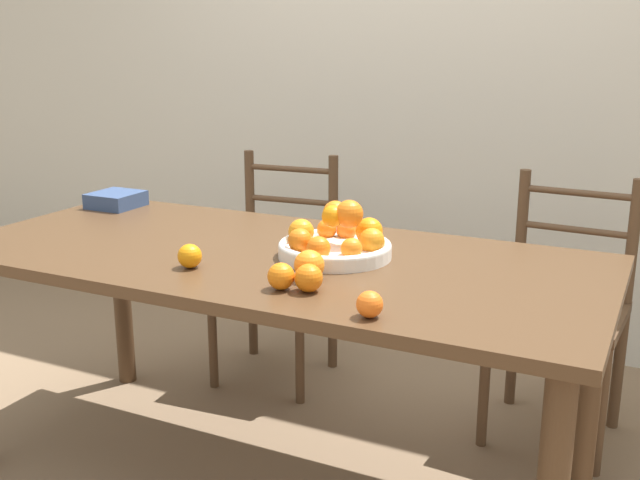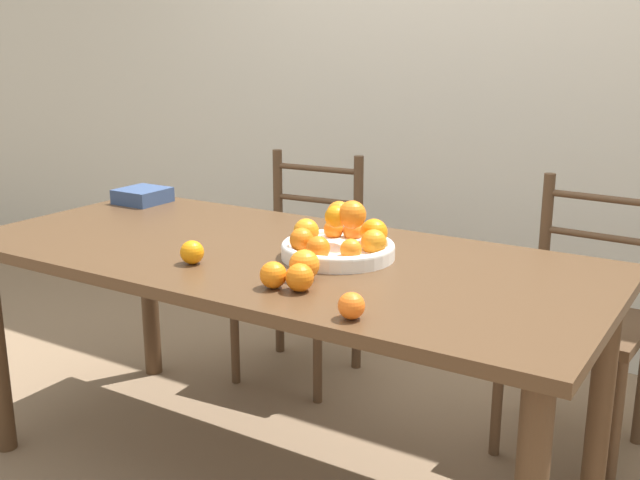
% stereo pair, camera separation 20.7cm
% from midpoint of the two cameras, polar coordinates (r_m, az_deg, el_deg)
% --- Properties ---
extents(ground_plane, '(12.00, 12.00, 0.00)m').
position_cam_midpoint_polar(ground_plane, '(2.55, -5.95, -17.59)').
color(ground_plane, '#7F664C').
extents(wall_back, '(8.00, 0.06, 2.60)m').
position_cam_midpoint_polar(wall_back, '(3.45, 6.48, 13.81)').
color(wall_back, beige).
rests_on(wall_back, ground_plane).
extents(dining_table, '(1.96, 0.88, 0.76)m').
position_cam_midpoint_polar(dining_table, '(2.26, -6.41, -3.18)').
color(dining_table, '#4C331E').
rests_on(dining_table, ground_plane).
extents(fruit_bowl, '(0.33, 0.33, 0.17)m').
position_cam_midpoint_polar(fruit_bowl, '(2.16, -1.50, -0.17)').
color(fruit_bowl, white).
rests_on(fruit_bowl, dining_table).
extents(orange_loose_0, '(0.06, 0.06, 0.06)m').
position_cam_midpoint_polar(orange_loose_0, '(1.70, 0.32, -4.98)').
color(orange_loose_0, orange).
rests_on(orange_loose_0, dining_table).
extents(orange_loose_1, '(0.07, 0.07, 0.07)m').
position_cam_midpoint_polar(orange_loose_1, '(1.87, -4.04, -2.96)').
color(orange_loose_1, orange).
rests_on(orange_loose_1, dining_table).
extents(orange_loose_2, '(0.08, 0.08, 0.08)m').
position_cam_midpoint_polar(orange_loose_2, '(1.96, -3.86, -1.97)').
color(orange_loose_2, orange).
rests_on(orange_loose_2, dining_table).
extents(orange_loose_3, '(0.07, 0.07, 0.07)m').
position_cam_midpoint_polar(orange_loose_3, '(1.89, -6.12, -2.82)').
color(orange_loose_3, orange).
rests_on(orange_loose_3, dining_table).
extents(orange_loose_4, '(0.07, 0.07, 0.07)m').
position_cam_midpoint_polar(orange_loose_4, '(2.11, -12.68, -1.24)').
color(orange_loose_4, orange).
rests_on(orange_loose_4, dining_table).
extents(chair_left, '(0.45, 0.43, 0.92)m').
position_cam_midpoint_polar(chair_left, '(3.08, -5.17, -2.38)').
color(chair_left, '#513823').
rests_on(chair_left, ground_plane).
extents(chair_right, '(0.44, 0.42, 0.92)m').
position_cam_midpoint_polar(chair_right, '(2.70, 15.81, -5.41)').
color(chair_right, '#513823').
rests_on(chair_right, ground_plane).
extents(book_stack, '(0.17, 0.17, 0.06)m').
position_cam_midpoint_polar(book_stack, '(2.95, -17.24, 2.93)').
color(book_stack, '#334770').
rests_on(book_stack, dining_table).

